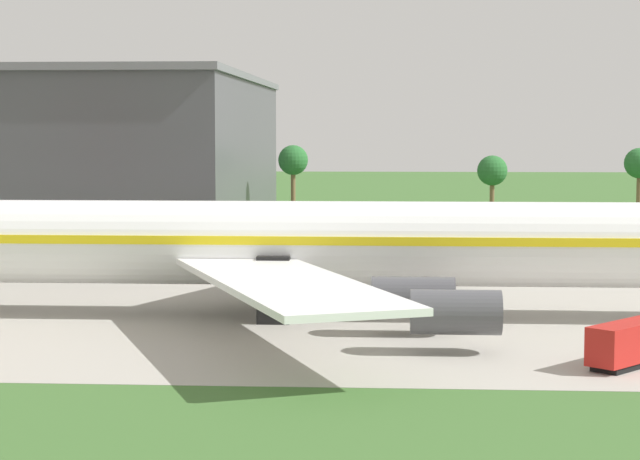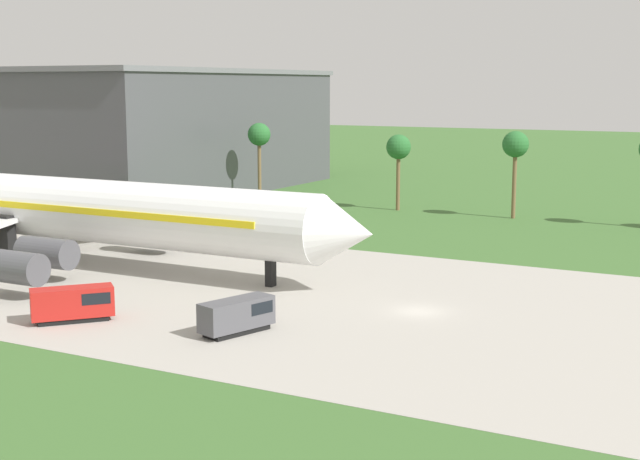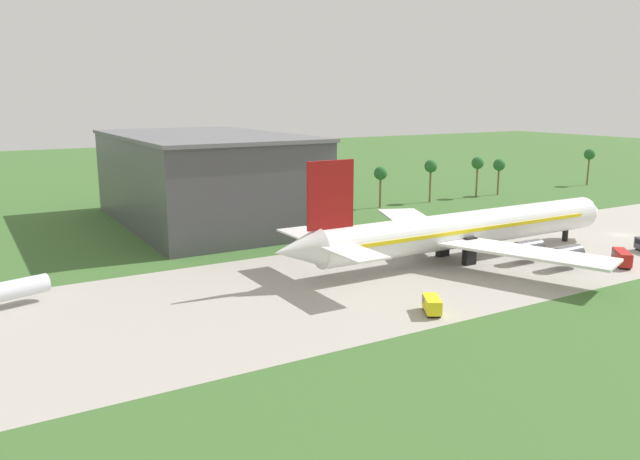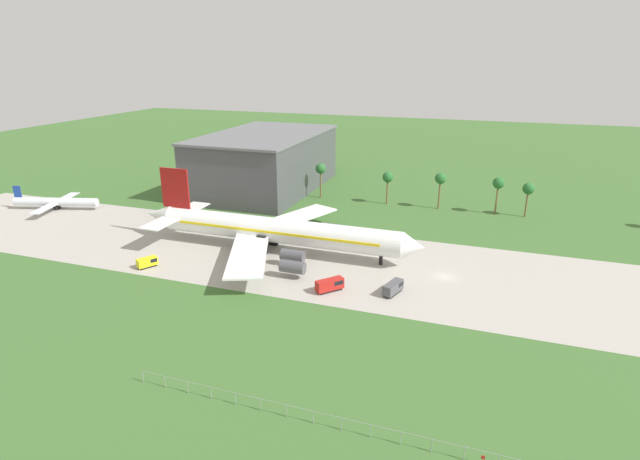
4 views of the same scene
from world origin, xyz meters
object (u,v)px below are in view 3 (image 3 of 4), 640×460
Objects in this scene: jet_airliner at (464,230)px; baggage_tug at (622,258)px; catering_van at (432,304)px; terminal_building at (204,179)px.

baggage_tug is (20.94, -17.53, -4.10)m from jet_airliner.
terminal_building reaches higher than catering_van.
baggage_tug is at bearing 2.64° from catering_van.
baggage_tug reaches higher than catering_van.
jet_airliner is 12.87× the size of baggage_tug.
jet_airliner reaches higher than baggage_tug.
catering_van is at bearing -177.36° from baggage_tug.
baggage_tug is at bearing -39.94° from jet_airliner.
terminal_building is (-28.72, 56.71, 4.87)m from jet_airliner.
baggage_tug is 45.19m from catering_van.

